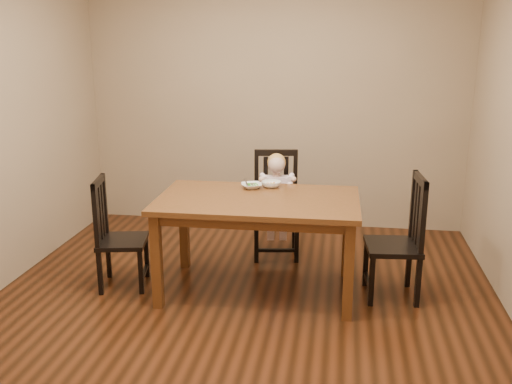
# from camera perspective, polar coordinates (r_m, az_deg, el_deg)

# --- Properties ---
(room) EXTENTS (4.01, 4.01, 2.71)m
(room) POSITION_cam_1_polar(r_m,az_deg,el_deg) (4.11, -1.47, 6.08)
(room) COLOR #46200E
(room) RESTS_ON ground
(dining_table) EXTENTS (1.59, 0.96, 0.79)m
(dining_table) POSITION_cam_1_polar(r_m,az_deg,el_deg) (4.48, 0.19, -1.71)
(dining_table) COLOR #4C2F11
(dining_table) RESTS_ON room
(chair_child) EXTENTS (0.48, 0.46, 0.98)m
(chair_child) POSITION_cam_1_polar(r_m,az_deg,el_deg) (5.34, 2.01, -1.41)
(chair_child) COLOR black
(chair_child) RESTS_ON room
(chair_left) EXTENTS (0.45, 0.46, 0.92)m
(chair_left) POSITION_cam_1_polar(r_m,az_deg,el_deg) (4.80, -13.78, -4.24)
(chair_left) COLOR black
(chair_left) RESTS_ON room
(chair_right) EXTENTS (0.44, 0.46, 0.99)m
(chair_right) POSITION_cam_1_polar(r_m,az_deg,el_deg) (4.60, 14.15, -4.67)
(chair_right) COLOR black
(chair_right) RESTS_ON room
(toddler) EXTENTS (0.34, 0.41, 0.50)m
(toddler) POSITION_cam_1_polar(r_m,az_deg,el_deg) (5.25, 2.05, -0.23)
(toddler) COLOR white
(toddler) RESTS_ON chair_child
(bowl_peas) EXTENTS (0.22, 0.22, 0.04)m
(bowl_peas) POSITION_cam_1_polar(r_m,az_deg,el_deg) (4.73, -0.45, 0.62)
(bowl_peas) COLOR white
(bowl_peas) RESTS_ON dining_table
(bowl_veg) EXTENTS (0.18, 0.18, 0.05)m
(bowl_veg) POSITION_cam_1_polar(r_m,az_deg,el_deg) (4.77, 1.54, 0.79)
(bowl_veg) COLOR white
(bowl_veg) RESTS_ON dining_table
(fork) EXTENTS (0.05, 0.11, 0.04)m
(fork) POSITION_cam_1_polar(r_m,az_deg,el_deg) (4.71, -0.96, 0.85)
(fork) COLOR silver
(fork) RESTS_ON bowl_peas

